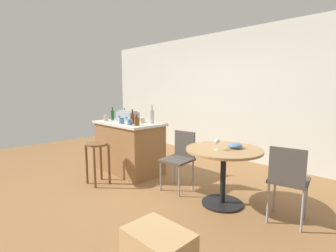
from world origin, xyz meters
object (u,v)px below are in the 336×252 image
folding_chair_near (180,156)px  cup_2 (122,121)px  bottle_2 (132,118)px  kitchen_island (129,147)px  bottle_3 (124,115)px  bottle_0 (152,116)px  wine_glass (217,142)px  dining_table (223,162)px  cup_0 (106,118)px  serving_bowl (235,146)px  wooden_stool (98,154)px  cup_3 (130,122)px  bottle_1 (112,115)px  bottle_4 (137,121)px  cup_1 (142,120)px  cup_4 (120,117)px  folding_chair_far (288,178)px  toolbox (128,116)px

folding_chair_near → cup_2: (-1.11, -0.25, 0.45)m
folding_chair_near → bottle_2: size_ratio=3.49×
kitchen_island → bottle_3: bearing=153.2°
bottle_0 → bottle_3: bottle_0 is taller
wine_glass → bottle_0: bearing=170.3°
dining_table → cup_0: cup_0 is taller
cup_2 → dining_table: bearing=8.1°
kitchen_island → serving_bowl: bearing=4.8°
wooden_stool → cup_3: 0.71m
kitchen_island → cup_3: cup_3 is taller
bottle_1 → wine_glass: size_ratio=1.67×
bottle_3 → bottle_4: bearing=-23.7°
cup_1 → cup_4: size_ratio=1.07×
bottle_2 → cup_3: bearing=-54.7°
bottle_2 → kitchen_island: bearing=158.3°
wooden_stool → cup_4: 1.12m
kitchen_island → bottle_2: bearing=-21.7°
cup_3 → dining_table: bearing=9.5°
folding_chair_far → cup_1: bearing=-178.7°
toolbox → wine_glass: bearing=-3.6°
toolbox → bottle_0: bottle_0 is taller
cup_4 → cup_3: bearing=-22.9°
cup_2 → toolbox: bearing=126.2°
folding_chair_near → cup_1: bearing=177.7°
folding_chair_near → bottle_2: bearing=-171.2°
folding_chair_near → bottle_0: 0.95m
cup_0 → wooden_stool: bearing=-41.7°
wooden_stool → bottle_0: bearing=73.8°
kitchen_island → dining_table: size_ratio=1.32×
folding_chair_near → bottle_1: size_ratio=3.58×
bottle_2 → wine_glass: (1.68, 0.03, -0.15)m
wooden_stool → folding_chair_near: bearing=36.3°
folding_chair_near → serving_bowl: bearing=8.1°
wooden_stool → bottle_0: size_ratio=2.08×
dining_table → bottle_3: bearing=175.9°
folding_chair_near → cup_3: bearing=-163.3°
cup_0 → toolbox: bearing=39.0°
dining_table → bottle_4: bottle_4 is taller
bottle_1 → cup_4: bottle_1 is taller
kitchen_island → cup_1: 0.57m
wooden_stool → bottle_4: (0.30, 0.55, 0.50)m
folding_chair_near → bottle_1: bottle_1 is taller
toolbox → cup_2: size_ratio=3.66×
bottle_4 → cup_0: bearing=-178.0°
cup_3 → bottle_2: bearing=125.3°
wooden_stool → kitchen_island: bearing=101.9°
cup_1 → cup_2: 0.35m
bottle_0 → bottle_1: size_ratio=1.31×
folding_chair_far → folding_chair_near: bearing=-176.5°
kitchen_island → bottle_4: size_ratio=6.94×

